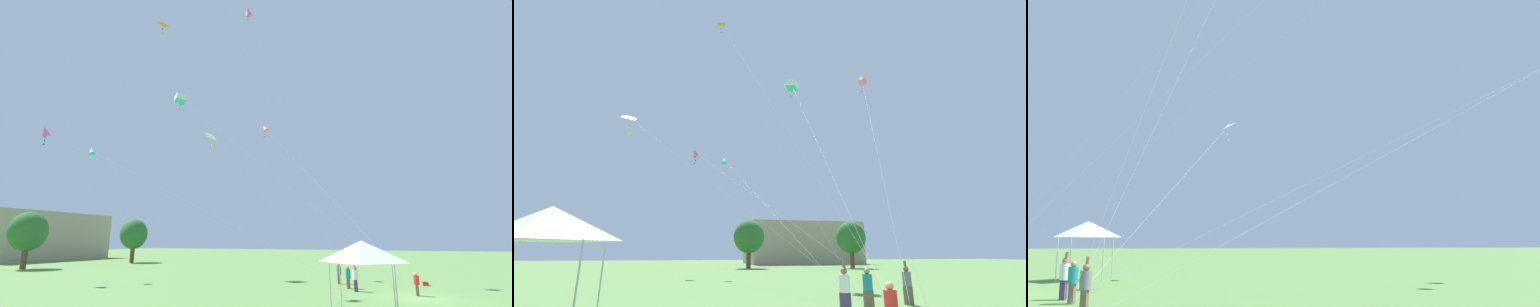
{
  "view_description": "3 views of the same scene",
  "coord_description": "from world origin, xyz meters",
  "views": [
    {
      "loc": [
        -25.57,
        0.38,
        3.54
      ],
      "look_at": [
        2.19,
        12.17,
        11.21
      ],
      "focal_mm": 24.0,
      "sensor_mm": 36.0,
      "label": 1
    },
    {
      "loc": [
        -4.73,
        -8.85,
        2.23
      ],
      "look_at": [
        0.87,
        14.93,
        9.35
      ],
      "focal_mm": 24.0,
      "sensor_mm": 36.0,
      "label": 2
    },
    {
      "loc": [
        23.3,
        10.41,
        2.49
      ],
      "look_at": [
        -1.18,
        13.41,
        6.7
      ],
      "focal_mm": 35.0,
      "sensor_mm": 36.0,
      "label": 3
    }
  ],
  "objects": [
    {
      "name": "kite_cyan_diamond_4",
      "position": [
        -1.14,
        28.86,
        12.33
      ],
      "size": [
        3.79,
        25.12,
        12.91
      ],
      "color": "silver",
      "rests_on": "ground"
    },
    {
      "name": "kite_white_delta_5",
      "position": [
        -8.31,
        10.57,
        9.58
      ],
      "size": [
        11.76,
        6.41,
        10.02
      ],
      "color": "silver",
      "rests_on": "ground"
    },
    {
      "name": "kite_orange_delta_7",
      "position": [
        -2.8,
        19.43,
        23.25
      ],
      "size": [
        4.49,
        20.76,
        23.78
      ],
      "color": "silver",
      "rests_on": "ground"
    },
    {
      "name": "kite_white_box_0",
      "position": [
        5.14,
        22.98,
        19.57
      ],
      "size": [
        5.14,
        24.1,
        20.18
      ],
      "color": "silver",
      "rests_on": "ground"
    },
    {
      "name": "kite_pink_diamond_6",
      "position": [
        5.85,
        14.71,
        29.34
      ],
      "size": [
        1.26,
        9.86,
        30.01
      ],
      "color": "silver",
      "rests_on": "ground"
    },
    {
      "name": "distant_building",
      "position": [
        19.94,
        65.65,
        4.34
      ],
      "size": [
        23.84,
        13.31,
        8.67
      ],
      "primitive_type": "cube",
      "color": "tan",
      "rests_on": "ground"
    },
    {
      "name": "kite_pink_diamond_3",
      "position": [
        -4.42,
        31.62,
        13.8
      ],
      "size": [
        10.2,
        25.85,
        14.48
      ],
      "color": "silver",
      "rests_on": "ground"
    },
    {
      "name": "cooler_box",
      "position": [
        6.76,
        -0.77,
        0.15
      ],
      "size": [
        0.51,
        0.42,
        0.3
      ],
      "primitive_type": "cube",
      "color": "red",
      "rests_on": "ground"
    },
    {
      "name": "festival_tent",
      "position": [
        -8.59,
        2.29,
        3.05
      ],
      "size": [
        2.85,
        2.85,
        3.54
      ],
      "color": "#B7B7BC",
      "rests_on": "ground"
    },
    {
      "name": "person_white_shirt",
      "position": [
        1.2,
        3.97,
        0.94
      ],
      "size": [
        0.4,
        0.4,
        1.95
      ],
      "rotation": [
        0.0,
        0.0,
        1.08
      ],
      "color": "#473860",
      "rests_on": "ground"
    },
    {
      "name": "person_teal_shirt",
      "position": [
        2.55,
        4.69,
        0.88
      ],
      "size": [
        0.38,
        0.38,
        1.63
      ],
      "rotation": [
        0.0,
        0.0,
        6.0
      ],
      "color": "brown",
      "rests_on": "ground"
    },
    {
      "name": "tree_far_left",
      "position": [
        4.64,
        45.28,
        4.64
      ],
      "size": [
        4.76,
        4.28,
        7.18
      ],
      "color": "brown",
      "rests_on": "ground"
    },
    {
      "name": "person_grey_shirt",
      "position": [
        5.14,
        5.82,
        0.91
      ],
      "size": [
        0.39,
        0.39,
        1.88
      ],
      "rotation": [
        0.0,
        0.0,
        2.05
      ],
      "color": "brown",
      "rests_on": "ground"
    },
    {
      "name": "ground_plane",
      "position": [
        0.0,
        0.0,
        0.0
      ],
      "size": [
        220.0,
        220.0,
        0.0
      ],
      "primitive_type": "plane",
      "color": "#5B8442"
    },
    {
      "name": "kite_pink_diamond_2",
      "position": [
        8.19,
        13.64,
        15.67
      ],
      "size": [
        7.5,
        14.51,
        16.28
      ],
      "color": "silver",
      "rests_on": "ground"
    },
    {
      "name": "person_red_shirt",
      "position": [
        0.66,
        -0.02,
        0.8
      ],
      "size": [
        0.35,
        0.35,
        1.49
      ],
      "rotation": [
        0.0,
        0.0,
        1.54
      ],
      "color": "brown",
      "rests_on": "ground"
    },
    {
      "name": "tree_far_right",
      "position": [
        20.31,
        42.01,
        4.54
      ],
      "size": [
        4.65,
        4.19,
        7.02
      ],
      "color": "brown",
      "rests_on": "ground"
    }
  ]
}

